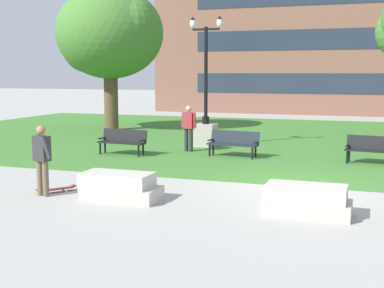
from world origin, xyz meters
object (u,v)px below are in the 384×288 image
Objects in this scene: skateboard at (56,189)px; park_bench_near_right at (123,140)px; lamp_post_right at (206,121)px; park_bench_near_left at (233,142)px; person_skateboarder at (42,156)px; person_bystander_near_lawn at (189,126)px; concrete_block_left at (306,201)px; park_bench_far_left at (374,148)px; concrete_block_center at (120,187)px.

park_bench_near_right is (-1.16, 6.04, 0.45)m from skateboard.
park_bench_near_left is at bearing -52.13° from lamp_post_right.
skateboard is 0.52× the size of park_bench_near_right.
person_skateboarder is 0.97m from skateboard.
person_skateboarder is 1.00× the size of person_bystander_near_lawn.
person_bystander_near_lawn is (0.82, 7.56, 0.90)m from skateboard.
concrete_block_left is 1.90× the size of skateboard.
skateboard is 6.17m from park_bench_near_right.
park_bench_far_left is (7.42, 6.87, 0.45)m from skateboard.
person_skateboarder is 6.55m from park_bench_near_right.
park_bench_far_left is at bearing 0.18° from park_bench_near_left.
concrete_block_left is 9.37m from person_bystander_near_lawn.
lamp_post_right is at bearing 83.35° from person_bystander_near_lawn.
concrete_block_left is 0.35× the size of lamp_post_right.
park_bench_near_left is (-3.41, 6.97, 0.23)m from concrete_block_left.
concrete_block_center is 2.05m from person_skateboarder.
concrete_block_left is at bearing -60.80° from lamp_post_right.
concrete_block_center is 1.08× the size of person_skateboarder.
park_bench_near_right is at bearing 139.89° from concrete_block_left.
lamp_post_right is 2.99× the size of person_bystander_near_lawn.
park_bench_far_left reaches higher than concrete_block_center.
person_bystander_near_lawn is (-5.33, 7.68, 0.68)m from concrete_block_left.
concrete_block_left is at bearing -100.37° from park_bench_far_left.
park_bench_far_left is 1.08× the size of person_bystander_near_lawn.
lamp_post_right is (2.16, 3.06, 0.52)m from park_bench_near_right.
person_skateboarder reaches higher than skateboard.
park_bench_far_left is at bearing 42.79° from skateboard.
concrete_block_center is 9.33m from lamp_post_right.
person_bystander_near_lawn is (1.98, 1.52, 0.44)m from park_bench_near_right.
skateboard is at bearing -137.21° from park_bench_far_left.
park_bench_far_left is (5.58, 7.04, 0.23)m from concrete_block_center.
concrete_block_center is 0.36× the size of lamp_post_right.
person_bystander_near_lawn is at bearing 37.55° from park_bench_near_right.
concrete_block_left is 1.05× the size of person_bystander_near_lawn.
person_skateboarder is at bearing -96.49° from lamp_post_right.
park_bench_near_left is 1.08× the size of person_bystander_near_lawn.
lamp_post_right is at bearing 160.91° from park_bench_far_left.
park_bench_near_left is at bearing 82.77° from concrete_block_center.
park_bench_near_right reaches higher than skateboard.
person_bystander_near_lawn reaches higher than person_skateboarder.
concrete_block_left is at bearing -55.25° from person_bystander_near_lawn.
person_skateboarder is at bearing -96.45° from person_bystander_near_lawn.
park_bench_near_left is 1.00× the size of park_bench_far_left.
person_skateboarder is 0.33× the size of lamp_post_right.
park_bench_near_left is 1.01× the size of park_bench_near_right.
park_bench_near_left is 2.09m from person_bystander_near_lawn.
park_bench_near_right is at bearing 115.86° from concrete_block_center.
lamp_post_right reaches higher than park_bench_near_right.
park_bench_near_right is at bearing -142.45° from person_bystander_near_lawn.
park_bench_near_right is 1.08× the size of person_bystander_near_lawn.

